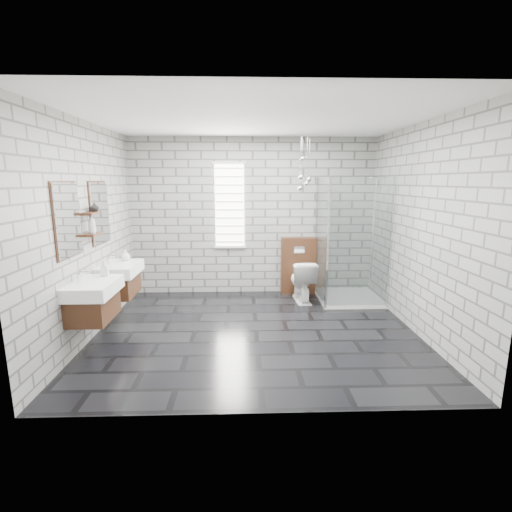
{
  "coord_description": "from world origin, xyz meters",
  "views": [
    {
      "loc": [
        -0.15,
        -4.66,
        1.97
      ],
      "look_at": [
        0.01,
        0.35,
        0.95
      ],
      "focal_mm": 26.0,
      "sensor_mm": 36.0,
      "label": 1
    }
  ],
  "objects_px": {
    "vanity_left": "(90,290)",
    "vanity_right": "(117,270)",
    "cistern_panel": "(298,266)",
    "shower_enclosure": "(345,272)",
    "toilet": "(302,281)"
  },
  "relations": [
    {
      "from": "vanity_left",
      "to": "vanity_right",
      "type": "xyz_separation_m",
      "value": [
        0.0,
        0.93,
        0.0
      ]
    },
    {
      "from": "vanity_right",
      "to": "cistern_panel",
      "type": "relative_size",
      "value": 1.57
    },
    {
      "from": "cistern_panel",
      "to": "shower_enclosure",
      "type": "bearing_deg",
      "value": -36.41
    },
    {
      "from": "vanity_right",
      "to": "cistern_panel",
      "type": "bearing_deg",
      "value": 26.1
    },
    {
      "from": "cistern_panel",
      "to": "toilet",
      "type": "bearing_deg",
      "value": -90.0
    },
    {
      "from": "vanity_left",
      "to": "vanity_right",
      "type": "height_order",
      "value": "same"
    },
    {
      "from": "shower_enclosure",
      "to": "cistern_panel",
      "type": "bearing_deg",
      "value": 143.59
    },
    {
      "from": "vanity_left",
      "to": "toilet",
      "type": "xyz_separation_m",
      "value": [
        2.71,
        1.81,
        -0.41
      ]
    },
    {
      "from": "vanity_left",
      "to": "cistern_panel",
      "type": "relative_size",
      "value": 1.57
    },
    {
      "from": "vanity_right",
      "to": "cistern_panel",
      "type": "distance_m",
      "value": 3.03
    },
    {
      "from": "shower_enclosure",
      "to": "toilet",
      "type": "relative_size",
      "value": 2.94
    },
    {
      "from": "vanity_right",
      "to": "cistern_panel",
      "type": "height_order",
      "value": "vanity_right"
    },
    {
      "from": "cistern_panel",
      "to": "toilet",
      "type": "xyz_separation_m",
      "value": [
        0.0,
        -0.44,
        -0.15
      ]
    },
    {
      "from": "vanity_left",
      "to": "vanity_right",
      "type": "bearing_deg",
      "value": 90.0
    },
    {
      "from": "vanity_left",
      "to": "cistern_panel",
      "type": "xyz_separation_m",
      "value": [
        2.71,
        2.25,
        -0.26
      ]
    }
  ]
}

